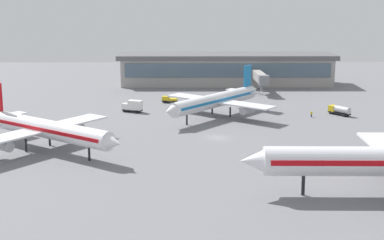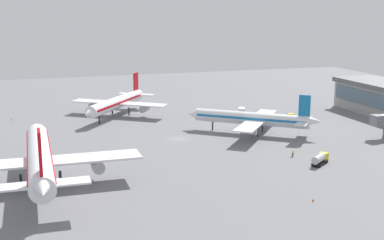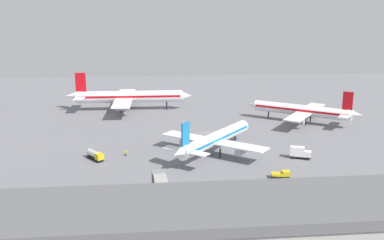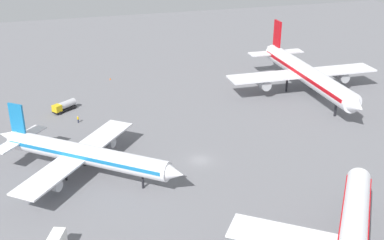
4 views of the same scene
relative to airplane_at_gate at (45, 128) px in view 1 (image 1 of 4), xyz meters
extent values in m
plane|color=slate|center=(-36.59, -10.41, -4.71)|extent=(288.00, 288.00, 0.00)
cube|color=#9E9993|center=(-43.59, -88.41, 0.00)|extent=(73.72, 15.97, 9.41)
cube|color=#4C6070|center=(-43.59, -80.26, 1.34)|extent=(70.77, 0.30, 4.84)
cube|color=#59595B|center=(-43.59, -88.41, 5.37)|extent=(76.67, 16.61, 1.61)
cylinder|color=white|center=(-0.38, 0.28, 0.00)|extent=(31.01, 24.41, 3.93)
cone|color=white|center=(-15.66, 11.61, 0.00)|extent=(5.37, 5.33, 3.73)
cube|color=red|center=(-0.38, 0.28, 0.30)|extent=(29.91, 23.62, 0.71)
cube|color=white|center=(1.05, -0.78, -0.39)|extent=(24.78, 30.64, 0.35)
cylinder|color=#A5A8AD|center=(-4.60, -8.41, -1.77)|extent=(5.01, 4.50, 2.16)
cylinder|color=#A5A8AD|center=(6.71, 6.85, -1.77)|extent=(5.01, 4.50, 2.16)
cylinder|color=black|center=(-10.42, 7.72, -3.34)|extent=(0.47, 0.47, 2.75)
cylinder|color=black|center=(0.04, -3.94, -3.34)|extent=(0.47, 0.47, 2.75)
cylinder|color=black|center=(3.78, 1.11, -3.34)|extent=(0.47, 0.47, 2.75)
cone|color=white|center=(-40.59, 27.62, 1.07)|extent=(4.90, 4.66, 4.57)
cylinder|color=black|center=(-48.59, 27.76, -3.03)|extent=(0.58, 0.58, 3.37)
cylinder|color=white|center=(-37.01, -32.61, -0.24)|extent=(24.22, 28.61, 3.72)
cone|color=white|center=(-25.65, -18.61, -0.24)|extent=(5.09, 5.12, 3.54)
cone|color=white|center=(-48.38, -46.61, 0.31)|extent=(5.24, 5.49, 2.98)
cube|color=#1972B2|center=(-37.01, -32.61, 0.04)|extent=(23.42, 27.61, 0.67)
cube|color=white|center=(-38.08, -33.92, -0.62)|extent=(28.36, 24.47, 0.33)
cylinder|color=#A5A8AD|center=(-45.07, -28.25, -1.92)|extent=(4.36, 4.70, 2.05)
cylinder|color=#A5A8AD|center=(-31.10, -39.60, -1.92)|extent=(4.36, 4.70, 2.05)
cube|color=white|center=(-46.61, -44.43, 0.13)|extent=(11.89, 10.46, 0.27)
cube|color=#1972B2|center=(-46.61, -44.43, 4.59)|extent=(2.36, 2.77, 5.95)
cylinder|color=black|center=(-29.55, -23.42, -3.41)|extent=(0.45, 0.45, 2.61)
cylinder|color=black|center=(-41.03, -32.83, -3.41)|extent=(0.45, 0.45, 2.61)
cylinder|color=black|center=(-36.41, -36.59, -3.41)|extent=(0.45, 0.45, 2.61)
cube|color=black|center=(-14.49, -39.41, -4.16)|extent=(5.91, 3.84, 0.30)
cube|color=white|center=(-12.73, -40.11, -3.21)|extent=(2.38, 2.43, 1.60)
cube|color=#3F596B|center=(-11.97, -40.41, -2.89)|extent=(0.67, 1.51, 0.90)
cube|color=white|center=(-15.33, -39.08, -2.71)|extent=(4.23, 3.17, 2.60)
cylinder|color=black|center=(-12.32, -39.25, -4.31)|extent=(0.85, 0.57, 0.80)
cylinder|color=black|center=(-13.02, -41.02, -4.31)|extent=(0.85, 0.57, 0.80)
cylinder|color=black|center=(-15.96, -37.80, -4.31)|extent=(0.85, 0.57, 0.80)
cylinder|color=black|center=(-16.66, -39.57, -4.31)|extent=(0.85, 0.57, 0.80)
cube|color=black|center=(-70.60, -35.01, -4.16)|extent=(5.32, 6.17, 0.30)
cube|color=gold|center=(-69.24, -36.81, -3.21)|extent=(2.60, 2.58, 1.60)
cube|color=#3F596B|center=(-68.75, -37.45, -2.89)|extent=(1.32, 1.03, 0.90)
cylinder|color=#B7B7BC|center=(-71.14, -34.30, -3.11)|extent=(4.15, 4.67, 1.80)
cylinder|color=black|center=(-68.51, -36.20, -4.31)|extent=(0.72, 0.82, 0.80)
cylinder|color=black|center=(-70.02, -37.34, -4.31)|extent=(0.72, 0.82, 0.80)
cylinder|color=black|center=(-71.17, -32.68, -4.31)|extent=(0.72, 0.82, 0.80)
cylinder|color=black|center=(-72.68, -33.83, -4.31)|extent=(0.72, 0.82, 0.80)
cube|color=black|center=(-24.36, -53.17, -4.16)|extent=(4.67, 2.68, 0.30)
cube|color=gold|center=(-23.08, -53.41, -3.41)|extent=(2.12, 2.20, 1.20)
cube|color=#3F596B|center=(-22.29, -53.55, -3.17)|extent=(0.37, 1.58, 0.67)
cube|color=gold|center=(-25.25, -53.00, -3.71)|extent=(2.91, 2.35, 0.60)
cylinder|color=black|center=(-22.67, -52.52, -4.31)|extent=(0.84, 0.44, 0.80)
cylinder|color=black|center=(-23.02, -54.38, -4.31)|extent=(0.84, 0.44, 0.80)
cylinder|color=black|center=(-25.70, -51.95, -4.31)|extent=(0.84, 0.44, 0.80)
cylinder|color=black|center=(-26.05, -53.82, -4.31)|extent=(0.84, 0.44, 0.80)
cylinder|color=#1E2338|center=(-62.52, -32.35, -4.28)|extent=(0.38, 0.38, 0.85)
cylinder|color=yellow|center=(-62.52, -32.35, -3.56)|extent=(0.45, 0.45, 0.60)
sphere|color=tan|center=(-62.52, -32.35, -3.15)|extent=(0.22, 0.22, 0.22)
cylinder|color=yellow|center=(-62.75, -32.40, -3.56)|extent=(0.10, 0.10, 0.54)
cylinder|color=yellow|center=(-62.28, -32.30, -3.56)|extent=(0.10, 0.10, 0.54)
cube|color=#9E9993|center=(-53.29, -71.42, 0.49)|extent=(3.35, 14.39, 2.80)
cylinder|color=slate|center=(-53.55, -66.43, -2.81)|extent=(0.90, 0.90, 3.80)
cube|color=slate|center=(-53.72, -63.30, 0.49)|extent=(3.24, 2.56, 3.08)
camera|label=1|loc=(-29.78, 117.86, 27.92)|focal=54.48mm
camera|label=2|loc=(-174.02, 30.94, 31.61)|focal=49.24mm
camera|label=3|loc=(-55.01, -146.64, 33.13)|focal=39.61mm
camera|label=4|loc=(45.60, -36.60, 42.37)|focal=45.58mm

